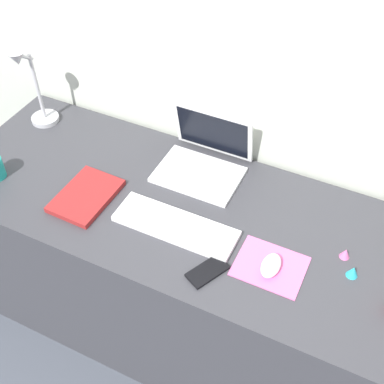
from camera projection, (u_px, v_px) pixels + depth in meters
The scene contains 12 objects.
ground_plane at pixel (199, 327), 2.20m from camera, with size 6.00×6.00×0.00m, color #474C56.
back_wall at pixel (244, 130), 1.84m from camera, with size 3.06×0.05×1.67m, color beige.
desk at pixel (200, 278), 1.94m from camera, with size 1.86×0.66×0.74m, color #38383D.
laptop at pixel (205, 156), 1.80m from camera, with size 0.30×0.26×0.21m.
keyboard at pixel (176, 226), 1.62m from camera, with size 0.41×0.13×0.02m, color white.
mousepad at pixel (270, 266), 1.52m from camera, with size 0.21×0.17×0.00m, color pink.
mouse at pixel (271, 265), 1.50m from camera, with size 0.06×0.10×0.03m, color white.
cell_phone at pixel (208, 271), 1.50m from camera, with size 0.06×0.13×0.01m, color black.
desk_lamp at pixel (33, 90), 1.91m from camera, with size 0.11×0.15×0.34m.
notebook_pad at pixel (86, 196), 1.72m from camera, with size 0.17×0.24×0.02m, color maroon.
toy_figurine_pink at pixel (345, 253), 1.53m from camera, with size 0.03×0.03×0.04m, color pink.
toy_figurine_cyan at pixel (353, 271), 1.48m from camera, with size 0.03×0.03×0.04m, color #28B7CC.
Camera 1 is at (0.46, -1.03, 1.98)m, focal length 46.76 mm.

